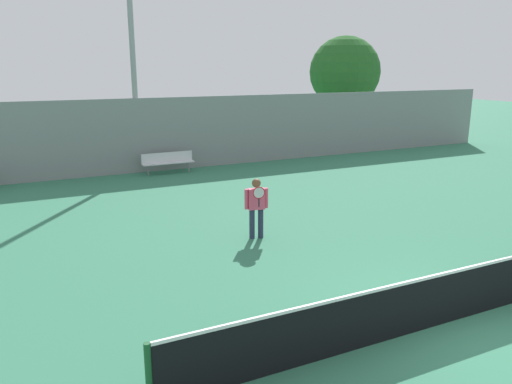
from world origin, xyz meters
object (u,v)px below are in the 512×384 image
tennis_player (256,204)px  tennis_net (453,295)px  tree_green_tall (345,72)px  light_pole_far_right (131,21)px  bench_courtside_far (168,160)px

tennis_player → tennis_net: bearing=-65.6°
tree_green_tall → light_pole_far_right: bearing=-162.8°
tennis_net → light_pole_far_right: light_pole_far_right is taller
tennis_player → bench_courtside_far: 8.94m
tree_green_tall → tennis_net: bearing=-120.7°
tennis_net → tree_green_tall: 22.89m
bench_courtside_far → tennis_net: bearing=-86.4°
tennis_player → bench_courtside_far: tennis_player is taller
light_pole_far_right → bench_courtside_far: bearing=-42.7°
bench_courtside_far → tree_green_tall: tree_green_tall is taller
tennis_player → tree_green_tall: (12.68, 14.02, 3.09)m
tree_green_tall → tennis_player: bearing=-132.1°
tennis_net → bench_courtside_far: tennis_net is taller
bench_courtside_far → light_pole_far_right: light_pole_far_right is taller
tennis_player → bench_courtside_far: size_ratio=0.73×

